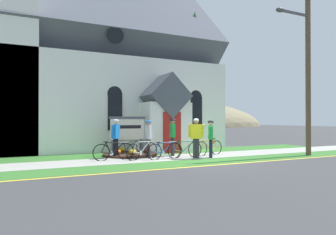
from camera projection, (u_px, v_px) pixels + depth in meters
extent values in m
plane|color=#3D3D3F|center=(163.00, 152.00, 15.83)|extent=(140.00, 140.00, 0.00)
cube|color=#A8A59E|center=(136.00, 160.00, 12.81)|extent=(32.00, 2.01, 0.01)
cube|color=#38722D|center=(152.00, 165.00, 11.18)|extent=(32.00, 1.60, 0.01)
cube|color=#38722D|center=(121.00, 154.00, 14.73)|extent=(24.00, 2.25, 0.01)
cube|color=yellow|center=(163.00, 169.00, 10.32)|extent=(28.00, 0.16, 0.01)
cube|color=white|center=(93.00, 107.00, 20.65)|extent=(14.05, 10.84, 5.13)
cube|color=#4C515B|center=(93.00, 49.00, 20.69)|extent=(14.55, 11.04, 11.04)
cube|color=white|center=(1.00, 34.00, 15.00)|extent=(3.37, 3.37, 11.88)
cube|color=white|center=(165.00, 127.00, 16.12)|extent=(2.40, 1.60, 2.60)
cube|color=#4C515B|center=(165.00, 96.00, 16.14)|extent=(2.40, 1.80, 2.40)
cube|color=maroon|center=(172.00, 132.00, 15.38)|extent=(1.00, 0.06, 2.10)
cube|color=black|center=(115.00, 112.00, 15.73)|extent=(0.76, 0.06, 1.90)
cone|color=black|center=(115.00, 94.00, 15.74)|extent=(0.80, 0.06, 0.80)
cube|color=black|center=(196.00, 113.00, 17.85)|extent=(0.76, 0.06, 1.90)
cone|color=black|center=(196.00, 97.00, 17.86)|extent=(0.80, 0.06, 0.80)
cylinder|color=black|center=(115.00, 35.00, 15.77)|extent=(0.90, 0.06, 0.90)
cube|color=#474C56|center=(113.00, 148.00, 14.35)|extent=(0.12, 0.12, 0.73)
cube|color=#474C56|center=(141.00, 147.00, 14.97)|extent=(0.12, 0.12, 0.73)
cube|color=silver|center=(127.00, 129.00, 14.67)|extent=(1.69, 0.09, 1.00)
cube|color=#474C56|center=(127.00, 118.00, 14.67)|extent=(1.81, 0.13, 0.12)
cube|color=black|center=(128.00, 127.00, 14.63)|extent=(1.35, 0.02, 0.16)
cylinder|color=#382319|center=(130.00, 155.00, 14.30)|extent=(2.57, 2.57, 0.10)
ellipsoid|color=red|center=(148.00, 150.00, 14.66)|extent=(0.36, 0.36, 0.24)
ellipsoid|color=gold|center=(122.00, 149.00, 15.00)|extent=(0.36, 0.36, 0.24)
ellipsoid|color=orange|center=(117.00, 152.00, 13.87)|extent=(0.36, 0.36, 0.24)
ellipsoid|color=gold|center=(133.00, 152.00, 13.91)|extent=(0.36, 0.36, 0.24)
torus|color=black|center=(155.00, 152.00, 12.71)|extent=(0.70, 0.16, 0.71)
torus|color=black|center=(174.00, 151.00, 13.31)|extent=(0.70, 0.16, 0.71)
cylinder|color=#194CA5|center=(168.00, 147.00, 13.11)|extent=(0.55, 0.13, 0.45)
cylinder|color=#194CA5|center=(166.00, 143.00, 13.04)|extent=(0.75, 0.17, 0.04)
cylinder|color=#194CA5|center=(161.00, 148.00, 12.88)|extent=(0.26, 0.08, 0.43)
cylinder|color=#194CA5|center=(159.00, 152.00, 12.83)|extent=(0.42, 0.11, 0.09)
cylinder|color=#194CA5|center=(157.00, 148.00, 12.76)|extent=(0.22, 0.07, 0.38)
cylinder|color=#194CA5|center=(173.00, 146.00, 13.29)|extent=(0.12, 0.06, 0.38)
ellipsoid|color=black|center=(158.00, 143.00, 12.82)|extent=(0.25, 0.12, 0.05)
cylinder|color=silver|center=(173.00, 142.00, 13.26)|extent=(0.44, 0.11, 0.03)
cylinder|color=silver|center=(163.00, 153.00, 12.95)|extent=(0.18, 0.05, 0.18)
torus|color=black|center=(175.00, 151.00, 13.21)|extent=(0.73, 0.10, 0.73)
torus|color=black|center=(195.00, 149.00, 13.76)|extent=(0.73, 0.10, 0.73)
cylinder|color=#19723F|center=(188.00, 146.00, 13.58)|extent=(0.58, 0.09, 0.46)
cylinder|color=#19723F|center=(186.00, 141.00, 13.52)|extent=(0.80, 0.11, 0.04)
cylinder|color=#19723F|center=(181.00, 147.00, 13.37)|extent=(0.27, 0.06, 0.45)
cylinder|color=#19723F|center=(179.00, 151.00, 13.32)|extent=(0.44, 0.08, 0.09)
cylinder|color=#19723F|center=(177.00, 146.00, 13.26)|extent=(0.23, 0.06, 0.40)
cylinder|color=#19723F|center=(194.00, 145.00, 13.74)|extent=(0.12, 0.05, 0.39)
ellipsoid|color=black|center=(179.00, 141.00, 13.31)|extent=(0.25, 0.10, 0.05)
cylinder|color=silver|center=(193.00, 141.00, 13.72)|extent=(0.44, 0.07, 0.03)
cylinder|color=silver|center=(183.00, 151.00, 13.43)|extent=(0.18, 0.04, 0.18)
torus|color=black|center=(133.00, 152.00, 12.51)|extent=(0.69, 0.29, 0.73)
torus|color=black|center=(151.00, 151.00, 13.22)|extent=(0.69, 0.29, 0.73)
cylinder|color=#B7B7BC|center=(145.00, 147.00, 12.98)|extent=(0.52, 0.22, 0.47)
cylinder|color=#B7B7BC|center=(143.00, 142.00, 12.91)|extent=(0.70, 0.29, 0.06)
cylinder|color=#B7B7BC|center=(138.00, 147.00, 12.72)|extent=(0.25, 0.12, 0.49)
cylinder|color=#B7B7BC|center=(137.00, 153.00, 12.65)|extent=(0.39, 0.17, 0.09)
cylinder|color=#B7B7BC|center=(135.00, 147.00, 12.58)|extent=(0.21, 0.11, 0.43)
cylinder|color=#B7B7BC|center=(150.00, 146.00, 13.20)|extent=(0.12, 0.07, 0.40)
ellipsoid|color=black|center=(136.00, 141.00, 12.64)|extent=(0.25, 0.16, 0.05)
cylinder|color=silver|center=(150.00, 141.00, 13.17)|extent=(0.42, 0.18, 0.03)
cylinder|color=silver|center=(140.00, 153.00, 12.79)|extent=(0.18, 0.08, 0.18)
torus|color=black|center=(217.00, 148.00, 14.72)|extent=(0.70, 0.19, 0.71)
torus|color=black|center=(202.00, 149.00, 14.10)|extent=(0.70, 0.19, 0.71)
cylinder|color=orange|center=(207.00, 145.00, 14.31)|extent=(0.54, 0.15, 0.46)
cylinder|color=orange|center=(208.00, 140.00, 14.38)|extent=(0.74, 0.20, 0.07)
cylinder|color=orange|center=(212.00, 144.00, 14.54)|extent=(0.26, 0.09, 0.48)
cylinder|color=orange|center=(214.00, 148.00, 14.59)|extent=(0.41, 0.12, 0.09)
cylinder|color=orange|center=(215.00, 143.00, 14.66)|extent=(0.22, 0.08, 0.43)
cylinder|color=orange|center=(202.00, 145.00, 14.12)|extent=(0.12, 0.06, 0.38)
ellipsoid|color=black|center=(214.00, 139.00, 14.61)|extent=(0.25, 0.13, 0.05)
cylinder|color=silver|center=(203.00, 140.00, 14.15)|extent=(0.44, 0.12, 0.03)
cylinder|color=silver|center=(211.00, 149.00, 14.47)|extent=(0.18, 0.06, 0.18)
torus|color=black|center=(101.00, 153.00, 12.39)|extent=(0.72, 0.05, 0.72)
torus|color=black|center=(126.00, 151.00, 12.86)|extent=(0.72, 0.05, 0.72)
cylinder|color=black|center=(118.00, 148.00, 12.70)|extent=(0.57, 0.04, 0.45)
cylinder|color=black|center=(115.00, 143.00, 12.65)|extent=(0.77, 0.05, 0.07)
cylinder|color=black|center=(109.00, 148.00, 12.53)|extent=(0.26, 0.04, 0.48)
cylinder|color=black|center=(106.00, 153.00, 12.49)|extent=(0.42, 0.04, 0.09)
cylinder|color=black|center=(104.00, 148.00, 12.44)|extent=(0.22, 0.04, 0.42)
cylinder|color=black|center=(125.00, 147.00, 12.84)|extent=(0.12, 0.04, 0.38)
ellipsoid|color=black|center=(106.00, 142.00, 12.48)|extent=(0.24, 0.08, 0.05)
cylinder|color=silver|center=(124.00, 142.00, 12.82)|extent=(0.44, 0.03, 0.03)
cylinder|color=silver|center=(111.00, 153.00, 12.58)|extent=(0.18, 0.02, 0.18)
cylinder|color=#2D2D33|center=(173.00, 147.00, 14.09)|extent=(0.15, 0.15, 0.87)
cylinder|color=#2D2D33|center=(172.00, 146.00, 14.28)|extent=(0.15, 0.15, 0.87)
cube|color=green|center=(173.00, 131.00, 14.19)|extent=(0.35, 0.53, 0.64)
sphere|color=#936B51|center=(173.00, 121.00, 14.19)|extent=(0.23, 0.23, 0.23)
ellipsoid|color=black|center=(173.00, 120.00, 14.20)|extent=(0.34, 0.31, 0.16)
cylinder|color=green|center=(173.00, 130.00, 13.89)|extent=(0.09, 0.16, 0.58)
cylinder|color=green|center=(173.00, 130.00, 14.49)|extent=(0.09, 0.16, 0.58)
cylinder|color=#2D2D33|center=(195.00, 149.00, 13.21)|extent=(0.15, 0.15, 0.87)
cylinder|color=#2D2D33|center=(198.00, 149.00, 13.19)|extent=(0.15, 0.15, 0.87)
cube|color=yellow|center=(196.00, 131.00, 13.21)|extent=(0.52, 0.44, 0.63)
sphere|color=#936B51|center=(196.00, 122.00, 13.21)|extent=(0.22, 0.22, 0.22)
ellipsoid|color=silver|center=(196.00, 120.00, 13.21)|extent=(0.35, 0.36, 0.16)
cylinder|color=yellow|center=(189.00, 131.00, 13.29)|extent=(0.09, 0.13, 0.57)
cylinder|color=yellow|center=(203.00, 131.00, 13.12)|extent=(0.09, 0.22, 0.57)
cylinder|color=#2D2D33|center=(149.00, 149.00, 13.41)|extent=(0.15, 0.15, 0.83)
cylinder|color=#2D2D33|center=(148.00, 148.00, 13.57)|extent=(0.15, 0.15, 0.83)
cube|color=silver|center=(149.00, 132.00, 13.50)|extent=(0.23, 0.48, 0.60)
sphere|color=#936B51|center=(149.00, 123.00, 13.50)|extent=(0.21, 0.21, 0.21)
ellipsoid|color=#1E59B2|center=(149.00, 122.00, 13.50)|extent=(0.28, 0.24, 0.15)
cylinder|color=silver|center=(150.00, 132.00, 13.22)|extent=(0.09, 0.11, 0.55)
cylinder|color=silver|center=(147.00, 131.00, 13.78)|extent=(0.09, 0.22, 0.55)
cylinder|color=black|center=(117.00, 148.00, 13.57)|extent=(0.15, 0.15, 0.85)
cylinder|color=black|center=(115.00, 148.00, 13.38)|extent=(0.15, 0.15, 0.85)
cube|color=blue|center=(116.00, 132.00, 13.48)|extent=(0.45, 0.50, 0.62)
sphere|color=beige|center=(116.00, 122.00, 13.49)|extent=(0.22, 0.22, 0.22)
ellipsoid|color=silver|center=(116.00, 121.00, 13.49)|extent=(0.36, 0.35, 0.15)
cylinder|color=blue|center=(119.00, 131.00, 13.76)|extent=(0.09, 0.21, 0.57)
cylinder|color=blue|center=(112.00, 131.00, 13.21)|extent=(0.09, 0.18, 0.57)
cylinder|color=#191E38|center=(211.00, 149.00, 13.35)|extent=(0.15, 0.15, 0.83)
cylinder|color=#191E38|center=(211.00, 148.00, 13.50)|extent=(0.15, 0.15, 0.83)
cube|color=green|center=(211.00, 132.00, 13.43)|extent=(0.43, 0.50, 0.60)
sphere|color=tan|center=(211.00, 123.00, 13.44)|extent=(0.21, 0.21, 0.21)
ellipsoid|color=black|center=(211.00, 122.00, 13.44)|extent=(0.35, 0.34, 0.15)
cylinder|color=green|center=(210.00, 132.00, 13.16)|extent=(0.09, 0.23, 0.55)
cylinder|color=green|center=(212.00, 132.00, 13.71)|extent=(0.09, 0.15, 0.55)
cylinder|color=brown|center=(308.00, 60.00, 14.42)|extent=(0.24, 0.24, 9.06)
cube|color=#4C4C51|center=(294.00, 13.00, 14.06)|extent=(1.80, 0.10, 0.10)
ellipsoid|color=#3F3F44|center=(280.00, 10.00, 13.67)|extent=(0.44, 0.28, 0.20)
cylinder|color=#4C3823|center=(195.00, 126.00, 20.16)|extent=(0.35, 0.35, 2.57)
cone|color=#195623|center=(195.00, 59.00, 20.20)|extent=(3.54, 3.54, 6.40)
ellipsoid|color=#847A5B|center=(93.00, 127.00, 69.79)|extent=(94.20, 38.51, 16.83)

